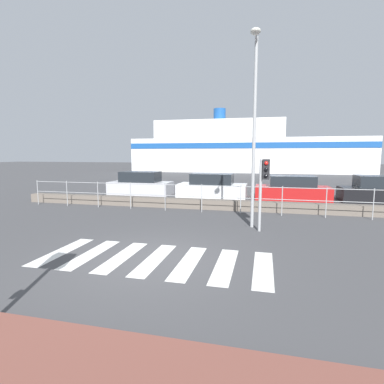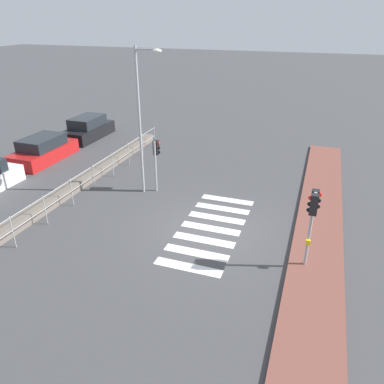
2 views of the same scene
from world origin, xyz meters
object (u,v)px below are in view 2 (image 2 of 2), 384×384
object	(u,v)px
traffic_light_far	(156,154)
parked_car_black	(88,129)
parked_car_red	(43,150)
traffic_light_near	(313,210)
streetlamp	(143,108)

from	to	relation	value
traffic_light_far	parked_car_black	xyz separation A→B (m)	(6.26, 7.99, -1.20)
parked_car_black	parked_car_red	bearing A→B (deg)	180.00
traffic_light_near	parked_car_black	xyz separation A→B (m)	(10.28, 15.23, -1.56)
traffic_light_far	parked_car_red	distance (m)	8.25
traffic_light_far	parked_car_black	world-z (taller)	traffic_light_far
traffic_light_far	streetlamp	xyz separation A→B (m)	(-0.39, 0.35, 2.24)
traffic_light_near	traffic_light_far	size ratio (longest dim) A/B	1.13
parked_car_red	parked_car_black	bearing A→B (deg)	-0.00
traffic_light_near	streetlamp	xyz separation A→B (m)	(3.64, 7.58, 1.88)
traffic_light_far	parked_car_red	size ratio (longest dim) A/B	0.59
traffic_light_near	streetlamp	world-z (taller)	streetlamp
traffic_light_near	streetlamp	distance (m)	8.62
traffic_light_near	traffic_light_far	bearing A→B (deg)	60.93
parked_car_red	parked_car_black	distance (m)	4.63
traffic_light_far	parked_car_black	distance (m)	10.22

